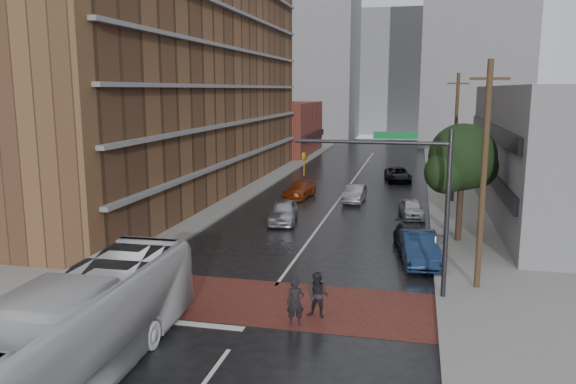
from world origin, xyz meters
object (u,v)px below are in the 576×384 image
Objects in this scene: transit_bus at (80,328)px; pedestrian_a at (295,302)px; car_travel_a at (283,211)px; suv_travel at (398,174)px; car_parked_far at (411,208)px; car_parked_mid at (412,238)px; pedestrian_b at (318,295)px; car_travel_b at (355,194)px; car_travel_c at (300,190)px; car_parked_near at (419,248)px.

transit_bus reaches higher than pedestrian_a.
car_travel_a is 20.33m from suv_travel.
car_parked_far is at bearing -94.39° from suv_travel.
car_parked_mid is 7.97m from car_parked_far.
car_travel_a is at bearing 118.79° from pedestrian_b.
transit_bus is 2.66× the size of car_parked_mid.
car_parked_mid is at bearing 58.66° from transit_bus.
car_travel_a is 1.10× the size of car_travel_b.
suv_travel is at bearing 62.81° from car_travel_a.
car_parked_near reaches higher than car_travel_c.
car_travel_b is 6.37m from car_parked_far.
car_travel_c is 18.62m from car_parked_near.
pedestrian_b is 0.41× the size of car_parked_mid.
pedestrian_a is at bearing -117.87° from car_parked_mid.
car_travel_c is at bearing 139.68° from car_parked_far.
car_travel_b is (5.08, 29.36, -0.97)m from transit_bus.
pedestrian_b is 0.45× the size of car_travel_b.
car_travel_a is 0.93× the size of suv_travel.
car_parked_far is at bearing -22.89° from car_travel_c.
car_parked_near is (4.52, 8.93, -0.11)m from pedestrian_a.
pedestrian_b is 11.12m from car_parked_mid.
car_parked_far is (3.29, 18.54, -0.27)m from pedestrian_b.
car_travel_a is (1.19, 21.35, -0.87)m from transit_bus.
car_travel_c is at bearing -136.12° from suv_travel.
car_travel_c is (-5.07, 24.89, -0.26)m from pedestrian_a.
car_travel_a reaches higher than car_parked_mid.
pedestrian_a is 1.00× the size of pedestrian_b.
car_travel_a is at bearing 134.10° from car_parked_near.
transit_bus is at bearing -111.01° from suv_travel.
pedestrian_a reaches higher than car_parked_far.
transit_bus is at bearing -151.48° from pedestrian_a.
car_parked_near is at bearing 47.78° from pedestrian_a.
car_parked_mid is at bearing 91.54° from car_parked_near.
car_travel_c is 0.93× the size of car_parked_near.
pedestrian_a is at bearing -116.44° from pedestrian_b.
car_travel_a is 0.99× the size of car_travel_c.
pedestrian_b reaches higher than car_travel_b.
pedestrian_b is at bearing 37.80° from pedestrian_a.
transit_bus is 2.90× the size of car_travel_b.
car_travel_c is (-0.74, 8.86, -0.11)m from car_travel_a.
car_travel_c is at bearing 116.35° from car_parked_mid.
car_travel_a is 8.90m from car_travel_b.
transit_bus is at bearing -128.00° from car_parked_mid.
car_parked_near is (9.59, -15.96, 0.14)m from car_travel_c.
car_travel_a reaches higher than suv_travel.
pedestrian_b reaches higher than suv_travel.
car_travel_b is (3.88, 8.01, -0.09)m from car_travel_a.
car_parked_mid is at bearing -95.86° from suv_travel.
car_parked_near is 2.61m from car_parked_mid.
pedestrian_b is (6.22, 6.24, -0.72)m from transit_bus.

